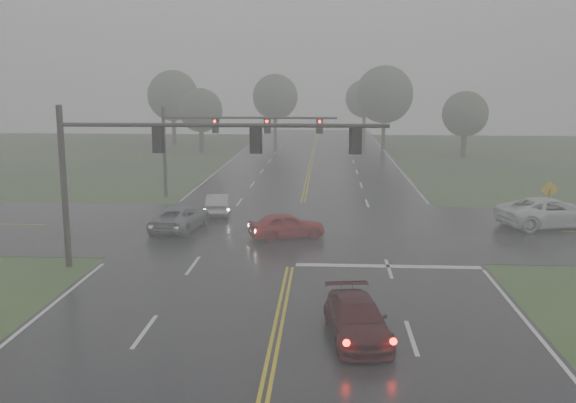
# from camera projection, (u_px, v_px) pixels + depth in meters

# --- Properties ---
(main_road) EXTENTS (18.00, 160.00, 0.02)m
(main_road) POSITION_uv_depth(u_px,v_px,m) (296.00, 237.00, 35.28)
(main_road) COLOR black
(main_road) RESTS_ON ground
(cross_street) EXTENTS (120.00, 14.00, 0.02)m
(cross_street) POSITION_uv_depth(u_px,v_px,m) (298.00, 228.00, 37.24)
(cross_street) COLOR black
(cross_street) RESTS_ON ground
(stop_bar) EXTENTS (8.50, 0.50, 0.01)m
(stop_bar) POSITION_uv_depth(u_px,v_px,m) (388.00, 267.00, 29.52)
(stop_bar) COLOR silver
(stop_bar) RESTS_ON ground
(sedan_maroon) EXTENTS (2.42, 4.70, 1.31)m
(sedan_maroon) POSITION_uv_depth(u_px,v_px,m) (357.00, 338.00, 21.28)
(sedan_maroon) COLOR #390A0D
(sedan_maroon) RESTS_ON ground
(sedan_red) EXTENTS (4.43, 2.96, 1.40)m
(sedan_red) POSITION_uv_depth(u_px,v_px,m) (287.00, 238.00, 34.91)
(sedan_red) COLOR #9F0E12
(sedan_red) RESTS_ON ground
(sedan_silver) EXTENTS (1.82, 4.17, 1.33)m
(sedan_silver) POSITION_uv_depth(u_px,v_px,m) (219.00, 214.00, 41.29)
(sedan_silver) COLOR #9B9DA2
(sedan_silver) RESTS_ON ground
(car_grey) EXTENTS (2.98, 5.19, 1.36)m
(car_grey) POSITION_uv_depth(u_px,v_px,m) (180.00, 229.00, 37.03)
(car_grey) COLOR slate
(car_grey) RESTS_ON ground
(pickup_white) EXTENTS (6.74, 4.43, 1.72)m
(pickup_white) POSITION_uv_depth(u_px,v_px,m) (550.00, 227.00, 37.61)
(pickup_white) COLOR silver
(pickup_white) RESTS_ON ground
(signal_gantry_near) EXTENTS (14.66, 0.32, 7.39)m
(signal_gantry_near) POSITION_uv_depth(u_px,v_px,m) (163.00, 154.00, 28.36)
(signal_gantry_near) COLOR black
(signal_gantry_near) RESTS_ON ground
(signal_gantry_far) EXTENTS (12.69, 0.34, 6.64)m
(signal_gantry_far) POSITION_uv_depth(u_px,v_px,m) (218.00, 134.00, 46.30)
(signal_gantry_far) COLOR black
(signal_gantry_far) RESTS_ON ground
(sign_diamond_east) EXTENTS (1.06, 0.10, 2.54)m
(sign_diamond_east) POSITION_uv_depth(u_px,v_px,m) (549.00, 195.00, 38.55)
(sign_diamond_east) COLOR black
(sign_diamond_east) RESTS_ON ground
(tree_nw_a) EXTENTS (5.23, 5.23, 7.69)m
(tree_nw_a) POSITION_uv_depth(u_px,v_px,m) (201.00, 110.00, 76.79)
(tree_nw_a) COLOR #342A21
(tree_nw_a) RESTS_ON ground
(tree_ne_a) EXTENTS (7.11, 7.11, 10.44)m
(tree_ne_a) POSITION_uv_depth(u_px,v_px,m) (384.00, 94.00, 79.37)
(tree_ne_a) COLOR #342A21
(tree_ne_a) RESTS_ON ground
(tree_n_mid) EXTENTS (6.52, 6.52, 9.58)m
(tree_n_mid) POSITION_uv_depth(u_px,v_px,m) (275.00, 97.00, 92.34)
(tree_n_mid) COLOR #342A21
(tree_n_mid) RESTS_ON ground
(tree_e_near) EXTENTS (5.07, 5.07, 7.44)m
(tree_e_near) POSITION_uv_depth(u_px,v_px,m) (465.00, 114.00, 71.19)
(tree_e_near) COLOR #342A21
(tree_e_near) RESTS_ON ground
(tree_nw_b) EXTENTS (6.81, 6.81, 10.00)m
(tree_nw_b) POSITION_uv_depth(u_px,v_px,m) (173.00, 96.00, 86.24)
(tree_nw_b) COLOR #342A21
(tree_nw_b) RESTS_ON ground
(tree_n_far) EXTENTS (6.02, 6.02, 8.84)m
(tree_n_far) POSITION_uv_depth(u_px,v_px,m) (365.00, 99.00, 100.95)
(tree_n_far) COLOR #342A21
(tree_n_far) RESTS_ON ground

